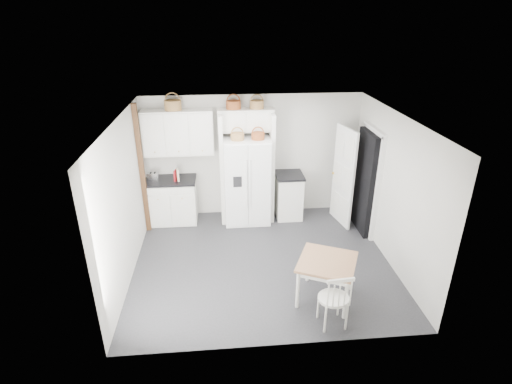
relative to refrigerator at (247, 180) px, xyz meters
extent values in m
plane|color=#28282D|center=(0.15, -1.61, -0.91)|extent=(4.50, 4.50, 0.00)
plane|color=white|center=(0.15, -1.61, 1.69)|extent=(4.50, 4.50, 0.00)
plane|color=silver|center=(0.15, 0.39, 0.39)|extent=(4.50, 0.00, 4.50)
plane|color=silver|center=(-2.10, -1.61, 0.39)|extent=(0.00, 4.00, 4.00)
plane|color=silver|center=(2.40, -1.61, 0.39)|extent=(0.00, 4.00, 4.00)
cube|color=white|center=(0.00, 0.00, 0.00)|extent=(0.94, 0.75, 1.81)
cube|color=white|center=(-1.57, 0.09, -0.45)|extent=(0.99, 0.62, 0.92)
cube|color=white|center=(0.90, 0.09, -0.44)|extent=(0.53, 0.64, 0.94)
cube|color=brown|center=(1.01, -2.71, -0.56)|extent=(1.09, 1.09, 0.69)
cube|color=white|center=(0.97, -3.28, -0.45)|extent=(0.48, 0.44, 0.90)
cube|color=black|center=(-1.57, 0.09, 0.03)|extent=(1.03, 0.67, 0.04)
cube|color=black|center=(0.90, 0.09, 0.06)|extent=(0.58, 0.68, 0.04)
cube|color=silver|center=(-1.91, 0.07, 0.13)|extent=(0.23, 0.14, 0.16)
cube|color=maroon|center=(-1.46, 0.01, 0.16)|extent=(0.06, 0.15, 0.22)
cube|color=beige|center=(-1.41, 0.01, 0.18)|extent=(0.07, 0.17, 0.24)
cylinder|color=olive|center=(-1.41, 0.22, 1.54)|extent=(0.33, 0.33, 0.19)
cylinder|color=brown|center=(-0.24, 0.22, 1.53)|extent=(0.29, 0.29, 0.16)
cylinder|color=olive|center=(0.22, 0.22, 1.52)|extent=(0.28, 0.28, 0.16)
cylinder|color=olive|center=(-0.19, -0.10, 0.97)|extent=(0.26, 0.26, 0.14)
cylinder|color=brown|center=(0.22, -0.10, 0.97)|extent=(0.26, 0.26, 0.14)
cube|color=white|center=(-1.35, 0.22, 0.99)|extent=(1.40, 0.34, 0.90)
cube|color=white|center=(0.00, 0.22, 1.22)|extent=(1.12, 0.34, 0.45)
cube|color=white|center=(-0.51, 0.09, 0.24)|extent=(0.08, 0.60, 2.30)
cube|color=white|center=(0.51, 0.09, 0.24)|extent=(0.08, 0.60, 2.30)
cube|color=#38230F|center=(-2.05, -0.26, 0.39)|extent=(0.09, 0.09, 2.60)
cube|color=black|center=(2.31, -0.61, 0.12)|extent=(0.18, 0.85, 2.05)
cube|color=white|center=(1.95, -0.28, 0.12)|extent=(0.21, 0.79, 2.05)
camera|label=1|loc=(-0.52, -7.62, 3.19)|focal=28.00mm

